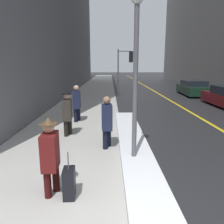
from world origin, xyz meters
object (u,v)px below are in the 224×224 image
at_px(traffic_light_near, 126,62).
at_px(pedestrian_in_fedora, 67,111).
at_px(pedestrian_in_glasses, 50,154).
at_px(pedestrian_trailing, 77,102).
at_px(rolling_suitcase, 69,183).
at_px(parked_car_dark_green, 193,88).
at_px(pedestrian_with_shoulder_bag, 107,120).
at_px(lamp_post, 136,65).

distance_m(traffic_light_near, pedestrian_in_fedora, 11.52).
height_order(pedestrian_in_glasses, pedestrian_trailing, pedestrian_trailing).
bearing_deg(traffic_light_near, rolling_suitcase, -107.00).
xyz_separation_m(traffic_light_near, pedestrian_in_fedora, (-2.90, -10.99, -1.86)).
bearing_deg(pedestrian_in_fedora, parked_car_dark_green, 137.95).
xyz_separation_m(pedestrian_with_shoulder_bag, parked_car_dark_green, (7.31, 12.32, -0.30)).
height_order(lamp_post, pedestrian_in_fedora, lamp_post).
distance_m(lamp_post, pedestrian_in_fedora, 3.57).
height_order(lamp_post, pedestrian_in_glasses, lamp_post).
height_order(lamp_post, pedestrian_trailing, lamp_post).
relative_size(lamp_post, parked_car_dark_green, 0.94).
xyz_separation_m(pedestrian_with_shoulder_bag, pedestrian_in_fedora, (-1.45, 1.23, 0.01)).
bearing_deg(parked_car_dark_green, pedestrian_with_shoulder_bag, 152.40).
bearing_deg(parked_car_dark_green, pedestrian_in_fedora, 144.79).
relative_size(lamp_post, pedestrian_in_fedora, 2.50).
bearing_deg(pedestrian_with_shoulder_bag, parked_car_dark_green, 145.57).
distance_m(pedestrian_with_shoulder_bag, parked_car_dark_green, 14.33).
bearing_deg(pedestrian_with_shoulder_bag, traffic_light_near, 169.48).
relative_size(pedestrian_in_fedora, parked_car_dark_green, 0.38).
height_order(traffic_light_near, rolling_suitcase, traffic_light_near).
xyz_separation_m(traffic_light_near, pedestrian_with_shoulder_bag, (-1.45, -12.22, -1.87)).
relative_size(pedestrian_with_shoulder_bag, parked_car_dark_green, 0.37).
distance_m(lamp_post, pedestrian_in_glasses, 2.86).
distance_m(traffic_light_near, parked_car_dark_green, 6.25).
bearing_deg(pedestrian_in_fedora, pedestrian_in_glasses, 2.13).
xyz_separation_m(pedestrian_trailing, rolling_suitcase, (0.72, -5.96, -0.63)).
xyz_separation_m(lamp_post, rolling_suitcase, (-1.43, -1.58, -2.25)).
bearing_deg(rolling_suitcase, pedestrian_trailing, -176.89).
relative_size(pedestrian_with_shoulder_bag, rolling_suitcase, 1.72).
distance_m(pedestrian_in_glasses, parked_car_dark_green, 17.06).
bearing_deg(parked_car_dark_green, traffic_light_near, 94.06).
bearing_deg(traffic_light_near, pedestrian_with_shoulder_bag, -105.55).
relative_size(pedestrian_in_glasses, pedestrian_trailing, 0.95).
relative_size(traffic_light_near, pedestrian_with_shoulder_bag, 2.35).
height_order(lamp_post, parked_car_dark_green, lamp_post).
relative_size(pedestrian_in_glasses, parked_car_dark_green, 0.36).
distance_m(pedestrian_trailing, parked_car_dark_green, 12.55).
height_order(pedestrian_trailing, rolling_suitcase, pedestrian_trailing).
xyz_separation_m(traffic_light_near, pedestrian_in_glasses, (-2.51, -14.76, -1.91)).
bearing_deg(pedestrian_trailing, pedestrian_in_fedora, -4.69).
relative_size(lamp_post, pedestrian_in_glasses, 2.62).
bearing_deg(pedestrian_trailing, pedestrian_in_glasses, -0.28).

